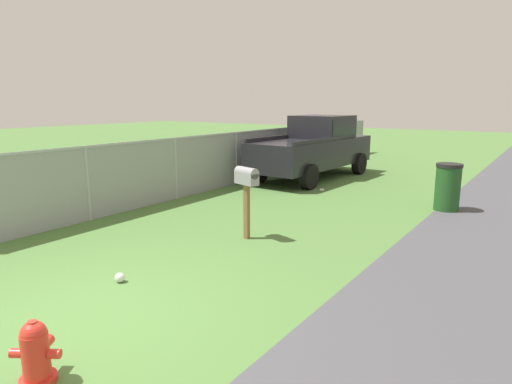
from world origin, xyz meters
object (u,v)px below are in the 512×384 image
trash_bin (448,187)px  pickup_truck (315,145)px  mailbox (247,182)px  fire_hydrant (36,353)px

trash_bin → pickup_truck: bearing=63.3°
mailbox → trash_bin: (4.52, -2.63, -0.53)m
fire_hydrant → mailbox: 4.80m
mailbox → pickup_truck: 7.22m
fire_hydrant → pickup_truck: bearing=-17.8°
mailbox → pickup_truck: (6.90, 2.10, 0.01)m
fire_hydrant → trash_bin: bearing=-43.1°
mailbox → fire_hydrant: bearing=-151.9°
fire_hydrant → trash_bin: 9.31m
mailbox → trash_bin: 5.26m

